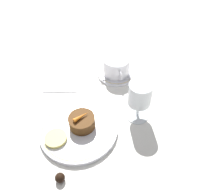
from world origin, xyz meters
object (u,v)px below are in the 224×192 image
dinner_plate (79,129)px  fork (73,91)px  dessert_cake (82,122)px  wine_glass (140,96)px  coffee_cup (116,66)px

dinner_plate → fork: bearing=-179.9°
fork → dessert_cake: (0.17, 0.01, 0.03)m
wine_glass → coffee_cup: bearing=-175.3°
dinner_plate → wine_glass: size_ratio=1.72×
coffee_cup → dessert_cake: 0.27m
fork → wine_glass: bearing=50.5°
dinner_plate → dessert_cake: 0.03m
coffee_cup → wine_glass: (0.21, 0.02, 0.05)m
wine_glass → fork: size_ratio=0.78×
dinner_plate → fork: size_ratio=1.34×
wine_glass → fork: wine_glass is taller
wine_glass → dessert_cake: (0.01, -0.18, -0.06)m
dinner_plate → coffee_cup: coffee_cup is taller
coffee_cup → fork: coffee_cup is taller
dinner_plate → fork: dinner_plate is taller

